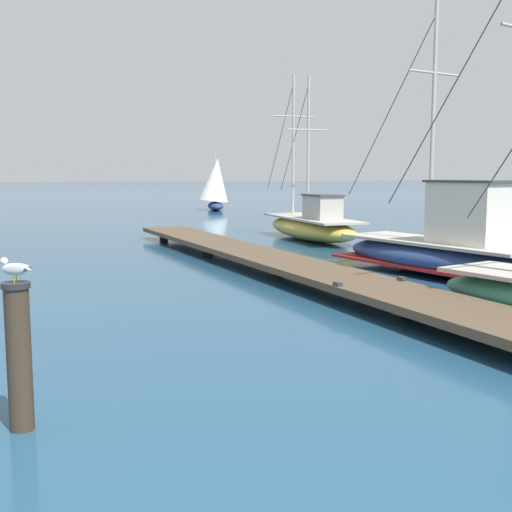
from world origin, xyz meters
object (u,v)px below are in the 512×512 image
(fishing_boat_0, at_px, (443,248))
(fishing_boat_1, at_px, (312,225))
(perched_seagull, at_px, (15,268))
(distant_sailboat, at_px, (216,184))
(mooring_piling, at_px, (19,354))

(fishing_boat_0, relative_size, fishing_boat_1, 0.84)
(fishing_boat_0, relative_size, perched_seagull, 20.44)
(fishing_boat_0, distance_m, fishing_boat_1, 9.56)
(perched_seagull, distance_m, distant_sailboat, 41.17)
(mooring_piling, distance_m, perched_seagull, 0.92)
(fishing_boat_1, relative_size, perched_seagull, 24.29)
(fishing_boat_0, xyz_separation_m, distant_sailboat, (2.44, 31.56, 1.20))
(mooring_piling, bearing_deg, fishing_boat_0, 35.17)
(fishing_boat_0, bearing_deg, perched_seagull, -144.80)
(fishing_boat_1, relative_size, distant_sailboat, 1.96)
(fishing_boat_1, distance_m, mooring_piling, 20.29)
(fishing_boat_0, height_order, perched_seagull, fishing_boat_0)
(fishing_boat_0, distance_m, distant_sailboat, 31.68)
(mooring_piling, distance_m, distant_sailboat, 41.18)
(fishing_boat_1, distance_m, distant_sailboat, 22.14)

